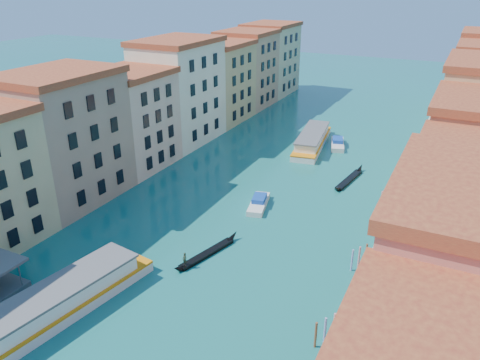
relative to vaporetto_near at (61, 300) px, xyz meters
The scene contains 11 objects.
left_bank_palazzos 50.95m from the vaporetto_near, 112.39° to the left, with size 12.80×128.40×21.00m.
right_bank_palazzos 60.15m from the vaporetto_near, 51.79° to the left, with size 12.80×128.40×21.00m.
quay 55.00m from the vaporetto_near, 58.35° to the left, with size 4.00×140.00×1.00m, color #A79E86.
restaurant_awnings 29.48m from the vaporetto_near, ahead, with size 3.20×44.55×3.12m.
mooring_poles_right 28.04m from the vaporetto_near, 22.24° to the left, with size 1.44×54.24×3.20m.
vaporetto_near is the anchor object (origin of this frame).
vaporetto_far 61.67m from the vaporetto_near, 83.33° to the left, with size 7.47×21.09×3.07m.
gondola_fore 18.07m from the vaporetto_near, 62.97° to the left, with size 3.87×11.42×2.32m.
gondola_far 50.73m from the vaporetto_near, 68.58° to the left, with size 2.63×12.38×1.76m.
motorboat_mid 32.54m from the vaporetto_near, 74.87° to the left, with size 3.90×7.61×1.51m.
motorboat_far 64.56m from the vaporetto_near, 79.36° to the left, with size 4.58×8.29×1.64m.
Camera 1 is at (27.27, -8.93, 32.50)m, focal length 35.00 mm.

